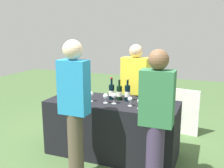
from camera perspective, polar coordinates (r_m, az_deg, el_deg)
ground_plane at (r=3.96m, az=0.00°, el=-14.93°), size 12.00×12.00×0.00m
tasting_table at (r=3.79m, az=0.00°, el=-9.59°), size 1.84×0.74×0.79m
wine_bottle_0 at (r=3.93m, az=-7.37°, el=-0.99°), size 0.08×0.08×0.33m
wine_bottle_1 at (r=3.73m, az=-0.10°, el=-1.70°), size 0.08×0.08×0.32m
wine_bottle_2 at (r=3.71m, az=1.60°, el=-1.92°), size 0.08×0.08×0.29m
wine_bottle_3 at (r=3.67m, az=3.40°, el=-1.95°), size 0.08×0.08×0.32m
wine_glass_0 at (r=3.65m, az=-4.65°, el=-2.28°), size 0.07×0.07×0.14m
wine_glass_1 at (r=3.57m, az=-1.42°, el=-2.75°), size 0.07×0.07×0.13m
wine_glass_2 at (r=3.53m, az=0.42°, el=-2.64°), size 0.07×0.07×0.15m
wine_glass_3 at (r=3.44m, az=3.97°, el=-3.42°), size 0.06×0.06×0.13m
wine_glass_4 at (r=3.33m, az=6.16°, el=-3.80°), size 0.07×0.07×0.14m
server_pouring at (r=4.20m, az=5.09°, el=-1.23°), size 0.44×0.26×1.55m
guest_0 at (r=3.05m, az=-8.23°, el=-4.45°), size 0.34×0.23×1.68m
guest_1 at (r=2.83m, az=9.68°, el=-7.11°), size 0.36×0.21×1.60m
menu_board at (r=4.64m, az=14.99°, el=-5.87°), size 0.58×0.12×0.79m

